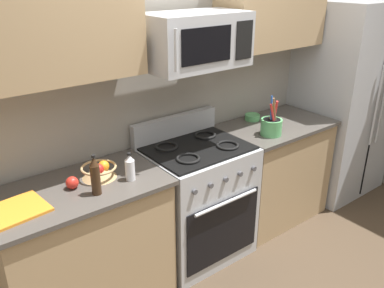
{
  "coord_description": "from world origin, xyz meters",
  "views": [
    {
      "loc": [
        -1.69,
        -1.5,
        2.13
      ],
      "look_at": [
        -0.14,
        0.5,
        1.03
      ],
      "focal_mm": 37.82,
      "sensor_mm": 36.0,
      "label": 1
    }
  ],
  "objects_px": {
    "range_oven": "(197,200)",
    "refrigerator": "(343,101)",
    "microwave": "(195,40)",
    "apple_loose": "(72,183)",
    "bottle_vinegar": "(130,168)",
    "prep_bowl": "(252,117)",
    "fruit_basket": "(99,171)",
    "utensil_crock": "(271,126)",
    "cutting_board": "(16,210)",
    "bottle_soy": "(95,176)"
  },
  "relations": [
    {
      "from": "range_oven",
      "to": "cutting_board",
      "type": "xyz_separation_m",
      "value": [
        -1.3,
        -0.05,
        0.44
      ]
    },
    {
      "from": "bottle_soy",
      "to": "bottle_vinegar",
      "type": "distance_m",
      "value": 0.25
    },
    {
      "from": "microwave",
      "to": "bottle_vinegar",
      "type": "bearing_deg",
      "value": -167.23
    },
    {
      "from": "bottle_vinegar",
      "to": "apple_loose",
      "type": "bearing_deg",
      "value": 160.88
    },
    {
      "from": "microwave",
      "to": "utensil_crock",
      "type": "xyz_separation_m",
      "value": [
        0.64,
        -0.17,
        -0.71
      ]
    },
    {
      "from": "bottle_soy",
      "to": "bottle_vinegar",
      "type": "relative_size",
      "value": 1.37
    },
    {
      "from": "prep_bowl",
      "to": "refrigerator",
      "type": "bearing_deg",
      "value": -11.41
    },
    {
      "from": "microwave",
      "to": "apple_loose",
      "type": "relative_size",
      "value": 9.24
    },
    {
      "from": "range_oven",
      "to": "bottle_vinegar",
      "type": "height_order",
      "value": "bottle_vinegar"
    },
    {
      "from": "microwave",
      "to": "apple_loose",
      "type": "xyz_separation_m",
      "value": [
        -0.96,
        -0.03,
        -0.74
      ]
    },
    {
      "from": "fruit_basket",
      "to": "prep_bowl",
      "type": "relative_size",
      "value": 1.68
    },
    {
      "from": "apple_loose",
      "to": "bottle_vinegar",
      "type": "height_order",
      "value": "bottle_vinegar"
    },
    {
      "from": "range_oven",
      "to": "refrigerator",
      "type": "bearing_deg",
      "value": -0.54
    },
    {
      "from": "apple_loose",
      "to": "prep_bowl",
      "type": "height_order",
      "value": "apple_loose"
    },
    {
      "from": "cutting_board",
      "to": "prep_bowl",
      "type": "relative_size",
      "value": 2.35
    },
    {
      "from": "utensil_crock",
      "to": "apple_loose",
      "type": "distance_m",
      "value": 1.6
    },
    {
      "from": "fruit_basket",
      "to": "prep_bowl",
      "type": "height_order",
      "value": "fruit_basket"
    },
    {
      "from": "refrigerator",
      "to": "cutting_board",
      "type": "xyz_separation_m",
      "value": [
        -3.11,
        -0.03,
        -0.02
      ]
    },
    {
      "from": "fruit_basket",
      "to": "apple_loose",
      "type": "distance_m",
      "value": 0.2
    },
    {
      "from": "microwave",
      "to": "prep_bowl",
      "type": "height_order",
      "value": "microwave"
    },
    {
      "from": "refrigerator",
      "to": "cutting_board",
      "type": "relative_size",
      "value": 5.98
    },
    {
      "from": "apple_loose",
      "to": "bottle_soy",
      "type": "xyz_separation_m",
      "value": [
        0.09,
        -0.15,
        0.08
      ]
    },
    {
      "from": "apple_loose",
      "to": "bottle_soy",
      "type": "relative_size",
      "value": 0.31
    },
    {
      "from": "range_oven",
      "to": "cutting_board",
      "type": "height_order",
      "value": "range_oven"
    },
    {
      "from": "fruit_basket",
      "to": "prep_bowl",
      "type": "distance_m",
      "value": 1.54
    },
    {
      "from": "apple_loose",
      "to": "utensil_crock",
      "type": "bearing_deg",
      "value": -5.14
    },
    {
      "from": "utensil_crock",
      "to": "microwave",
      "type": "bearing_deg",
      "value": 165.16
    },
    {
      "from": "microwave",
      "to": "cutting_board",
      "type": "xyz_separation_m",
      "value": [
        -1.3,
        -0.08,
        -0.77
      ]
    },
    {
      "from": "apple_loose",
      "to": "range_oven",
      "type": "bearing_deg",
      "value": -0.06
    },
    {
      "from": "microwave",
      "to": "prep_bowl",
      "type": "relative_size",
      "value": 5.33
    },
    {
      "from": "refrigerator",
      "to": "bottle_vinegar",
      "type": "distance_m",
      "value": 2.44
    },
    {
      "from": "microwave",
      "to": "fruit_basket",
      "type": "distance_m",
      "value": 1.06
    },
    {
      "from": "prep_bowl",
      "to": "fruit_basket",
      "type": "bearing_deg",
      "value": -173.98
    },
    {
      "from": "bottle_soy",
      "to": "utensil_crock",
      "type": "bearing_deg",
      "value": 0.18
    },
    {
      "from": "refrigerator",
      "to": "utensil_crock",
      "type": "height_order",
      "value": "refrigerator"
    },
    {
      "from": "apple_loose",
      "to": "bottle_vinegar",
      "type": "relative_size",
      "value": 0.42
    },
    {
      "from": "utensil_crock",
      "to": "cutting_board",
      "type": "bearing_deg",
      "value": 177.33
    },
    {
      "from": "refrigerator",
      "to": "utensil_crock",
      "type": "relative_size",
      "value": 5.88
    },
    {
      "from": "refrigerator",
      "to": "fruit_basket",
      "type": "distance_m",
      "value": 2.57
    },
    {
      "from": "apple_loose",
      "to": "bottle_vinegar",
      "type": "bearing_deg",
      "value": -19.12
    },
    {
      "from": "microwave",
      "to": "fruit_basket",
      "type": "xyz_separation_m",
      "value": [
        -0.76,
        0.0,
        -0.74
      ]
    },
    {
      "from": "bottle_soy",
      "to": "microwave",
      "type": "bearing_deg",
      "value": 11.34
    },
    {
      "from": "refrigerator",
      "to": "prep_bowl",
      "type": "distance_m",
      "value": 1.06
    },
    {
      "from": "utensil_crock",
      "to": "refrigerator",
      "type": "bearing_deg",
      "value": 6.09
    },
    {
      "from": "cutting_board",
      "to": "bottle_soy",
      "type": "height_order",
      "value": "bottle_soy"
    },
    {
      "from": "refrigerator",
      "to": "microwave",
      "type": "height_order",
      "value": "refrigerator"
    },
    {
      "from": "microwave",
      "to": "bottle_soy",
      "type": "distance_m",
      "value": 1.11
    },
    {
      "from": "range_oven",
      "to": "microwave",
      "type": "distance_m",
      "value": 1.22
    },
    {
      "from": "refrigerator",
      "to": "fruit_basket",
      "type": "height_order",
      "value": "refrigerator"
    },
    {
      "from": "bottle_vinegar",
      "to": "prep_bowl",
      "type": "bearing_deg",
      "value": 12.43
    }
  ]
}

